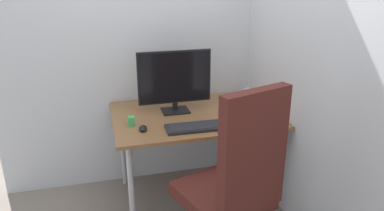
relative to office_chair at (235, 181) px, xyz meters
The scene contains 11 objects.
ground_plane 1.00m from the office_chair, 91.92° to the left, with size 8.00×8.00×0.00m, color slate.
wall_back 1.47m from the office_chair, 91.22° to the left, with size 2.96×0.04×2.80m, color silver.
wall_side_right 1.13m from the office_chair, 41.65° to the left, with size 0.04×2.60×2.80m, color silver.
desk 0.79m from the office_chair, 91.92° to the left, with size 1.20×0.84×0.72m.
office_chair is the anchor object (origin of this frame).
monitor 0.97m from the office_chair, 99.47° to the left, with size 0.55×0.16×0.47m.
keyboard 0.54m from the office_chair, 95.46° to the left, with size 0.48×0.18×0.02m.
mouse 0.74m from the office_chair, 126.72° to the left, with size 0.05×0.09×0.03m, color black.
pen_holder 1.08m from the office_chair, 63.11° to the left, with size 0.09×0.09×0.18m.
notebook 0.87m from the office_chair, 59.33° to the left, with size 0.11×0.19×0.02m, color #B23333.
desk_clamp_accessory 0.87m from the office_chair, 125.99° to the left, with size 0.04×0.04×0.07m, color #3FAD59.
Camera 1 is at (-0.67, -2.45, 1.71)m, focal length 33.97 mm.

